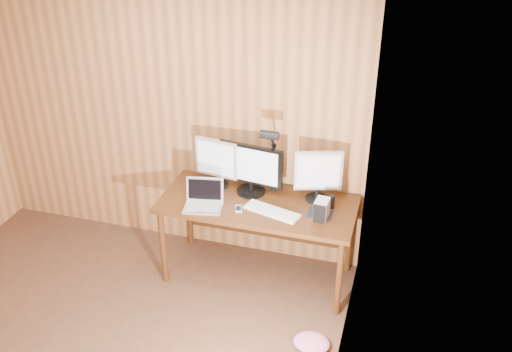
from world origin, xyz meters
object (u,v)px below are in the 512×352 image
at_px(monitor_center, 251,168).
at_px(keyboard, 272,211).
at_px(phone, 239,209).
at_px(monitor_right, 318,174).
at_px(mouse, 320,211).
at_px(desk, 260,210).
at_px(desk_lamp, 271,151).
at_px(monitor_left, 217,162).
at_px(laptop, 204,200).
at_px(speaker, 332,202).
at_px(hard_drive, 322,209).

distance_m(monitor_center, keyboard, 0.42).
bearing_deg(phone, monitor_right, 9.99).
bearing_deg(monitor_right, mouse, -88.97).
height_order(desk, desk_lamp, desk_lamp).
height_order(monitor_left, desk_lamp, desk_lamp).
height_order(desk, monitor_left, monitor_left).
distance_m(keyboard, mouse, 0.38).
xyz_separation_m(monitor_right, laptop, (-0.85, -0.34, -0.18)).
xyz_separation_m(mouse, speaker, (0.07, 0.12, 0.03)).
relative_size(monitor_center, hard_drive, 3.44).
relative_size(monitor_right, mouse, 3.83).
bearing_deg(speaker, phone, -161.77).
bearing_deg(speaker, monitor_right, 146.47).
bearing_deg(mouse, speaker, 64.01).
bearing_deg(monitor_right, speaker, -50.20).
bearing_deg(desk_lamp, mouse, -24.64).
relative_size(laptop, keyboard, 0.71).
bearing_deg(mouse, monitor_left, 173.53).
distance_m(keyboard, hard_drive, 0.39).
distance_m(monitor_right, speaker, 0.24).
relative_size(monitor_left, mouse, 3.77).
distance_m(monitor_left, desk_lamp, 0.50).
xyz_separation_m(monitor_left, mouse, (0.92, -0.20, -0.21)).
bearing_deg(monitor_left, laptop, -81.28).
xyz_separation_m(phone, desk_lamp, (0.19, 0.30, 0.39)).
bearing_deg(desk_lamp, keyboard, -74.99).
height_order(monitor_left, keyboard, monitor_left).
relative_size(phone, desk_lamp, 0.18).
xyz_separation_m(desk, mouse, (0.52, -0.11, 0.15)).
xyz_separation_m(keyboard, phone, (-0.27, -0.03, -0.00)).
bearing_deg(monitor_left, keyboard, -18.55).
xyz_separation_m(desk, hard_drive, (0.54, -0.16, 0.20)).
bearing_deg(phone, keyboard, -12.85).
bearing_deg(hard_drive, mouse, 113.97).
height_order(monitor_center, monitor_left, monitor_center).
bearing_deg(hard_drive, desk, 167.65).
bearing_deg(speaker, keyboard, -155.36).
relative_size(monitor_center, laptop, 1.64).
bearing_deg(hard_drive, speaker, 78.28).
height_order(monitor_center, desk_lamp, desk_lamp).
bearing_deg(desk, monitor_right, 12.57).
height_order(laptop, desk_lamp, desk_lamp).
bearing_deg(mouse, keyboard, -161.48).
relative_size(laptop, desk_lamp, 0.52).
bearing_deg(hard_drive, monitor_right, 112.59).
relative_size(monitor_right, laptop, 1.29).
xyz_separation_m(keyboard, desk_lamp, (-0.08, 0.27, 0.39)).
distance_m(keyboard, desk_lamp, 0.48).
bearing_deg(desk_lamp, laptop, -147.49).
relative_size(desk, monitor_center, 2.89).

